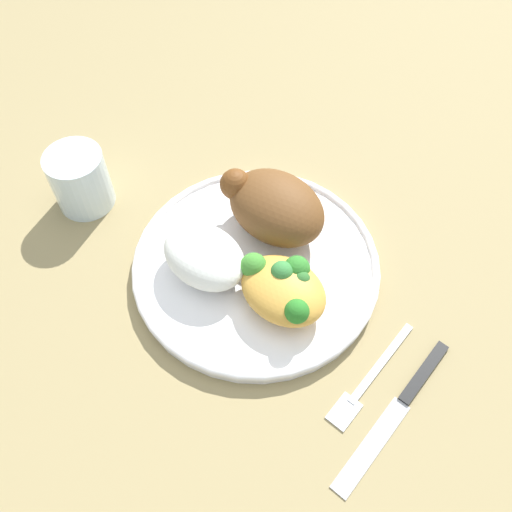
{
  "coord_description": "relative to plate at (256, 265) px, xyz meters",
  "views": [
    {
      "loc": [
        -0.23,
        0.26,
        0.54
      ],
      "look_at": [
        0.0,
        0.0,
        0.03
      ],
      "focal_mm": 39.37,
      "sensor_mm": 36.0,
      "label": 1
    }
  ],
  "objects": [
    {
      "name": "ground_plane",
      "position": [
        0.0,
        0.0,
        -0.01
      ],
      "size": [
        2.0,
        2.0,
        0.0
      ],
      "primitive_type": "plane",
      "color": "#948255"
    },
    {
      "name": "plate",
      "position": [
        0.0,
        0.0,
        0.0
      ],
      "size": [
        0.28,
        0.28,
        0.02
      ],
      "color": "white",
      "rests_on": "ground_plane"
    },
    {
      "name": "roasted_chicken",
      "position": [
        0.02,
        -0.05,
        0.04
      ],
      "size": [
        0.13,
        0.09,
        0.06
      ],
      "color": "brown",
      "rests_on": "plate"
    },
    {
      "name": "rice_pile",
      "position": [
        0.04,
        0.04,
        0.03
      ],
      "size": [
        0.1,
        0.07,
        0.04
      ],
      "primitive_type": "ellipsoid",
      "color": "white",
      "rests_on": "plate"
    },
    {
      "name": "mac_cheese_with_broccoli",
      "position": [
        -0.05,
        0.02,
        0.03
      ],
      "size": [
        0.1,
        0.08,
        0.04
      ],
      "color": "gold",
      "rests_on": "plate"
    },
    {
      "name": "fork",
      "position": [
        -0.17,
        0.02,
        -0.01
      ],
      "size": [
        0.02,
        0.14,
        0.01
      ],
      "color": "silver",
      "rests_on": "ground_plane"
    },
    {
      "name": "knife",
      "position": [
        -0.21,
        0.02,
        -0.01
      ],
      "size": [
        0.02,
        0.19,
        0.01
      ],
      "color": "black",
      "rests_on": "ground_plane"
    },
    {
      "name": "water_glass",
      "position": [
        0.22,
        0.06,
        0.03
      ],
      "size": [
        0.07,
        0.07,
        0.08
      ],
      "primitive_type": "cylinder",
      "color": "silver",
      "rests_on": "ground_plane"
    }
  ]
}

